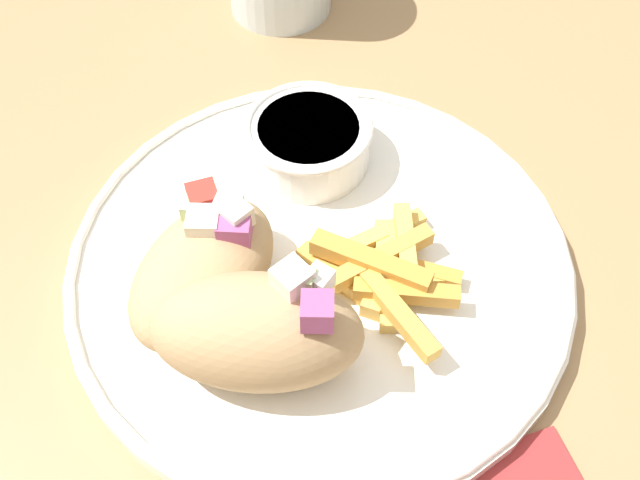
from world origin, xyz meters
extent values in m
cube|color=#9E7A51|center=(0.00, 0.00, 0.73)|extent=(1.32, 1.32, 0.04)
cylinder|color=#9E7A51|center=(0.59, 0.59, 0.35)|extent=(0.06, 0.06, 0.71)
cylinder|color=white|center=(-0.03, 0.01, 0.75)|extent=(0.30, 0.30, 0.01)
torus|color=white|center=(-0.03, 0.01, 0.76)|extent=(0.30, 0.30, 0.01)
ellipsoid|color=tan|center=(-0.09, -0.04, 0.79)|extent=(0.13, 0.11, 0.06)
cube|color=#A34C84|center=(-0.06, -0.06, 0.82)|extent=(0.02, 0.02, 0.02)
cube|color=#B7D693|center=(-0.06, -0.04, 0.82)|extent=(0.02, 0.02, 0.01)
cube|color=silver|center=(-0.07, -0.04, 0.82)|extent=(0.02, 0.02, 0.02)
cube|color=white|center=(-0.05, -0.04, 0.82)|extent=(0.02, 0.02, 0.01)
ellipsoid|color=tan|center=(-0.09, 0.02, 0.78)|extent=(0.12, 0.11, 0.05)
cube|color=white|center=(-0.07, 0.03, 0.81)|extent=(0.02, 0.02, 0.01)
cube|color=#B7D693|center=(-0.09, 0.04, 0.81)|extent=(0.02, 0.02, 0.01)
cube|color=#A34C84|center=(-0.07, 0.02, 0.80)|extent=(0.02, 0.02, 0.02)
cube|color=silver|center=(-0.09, 0.03, 0.81)|extent=(0.02, 0.02, 0.02)
cube|color=red|center=(-0.08, 0.05, 0.80)|extent=(0.02, 0.02, 0.02)
cube|color=silver|center=(-0.07, 0.02, 0.81)|extent=(0.02, 0.02, 0.01)
cube|color=#E5B251|center=(0.00, -0.02, 0.76)|extent=(0.04, 0.07, 0.01)
cube|color=gold|center=(0.01, -0.03, 0.76)|extent=(0.05, 0.06, 0.01)
cube|color=#E5B251|center=(0.00, -0.03, 0.77)|extent=(0.05, 0.05, 0.01)
cube|color=gold|center=(-0.02, -0.02, 0.76)|extent=(0.03, 0.06, 0.01)
cube|color=gold|center=(0.00, -0.03, 0.76)|extent=(0.07, 0.04, 0.01)
cube|color=#E5B251|center=(0.01, 0.00, 0.76)|extent=(0.07, 0.01, 0.01)
cube|color=gold|center=(-0.01, -0.02, 0.78)|extent=(0.05, 0.07, 0.01)
cube|color=gold|center=(-0.01, -0.06, 0.77)|extent=(0.01, 0.06, 0.01)
cube|color=gold|center=(0.00, -0.05, 0.77)|extent=(0.05, 0.04, 0.01)
cube|color=#E5B251|center=(0.02, -0.02, 0.77)|extent=(0.03, 0.05, 0.01)
cube|color=gold|center=(0.00, -0.02, 0.77)|extent=(0.07, 0.01, 0.01)
cylinder|color=white|center=(0.01, 0.08, 0.77)|extent=(0.08, 0.08, 0.03)
cylinder|color=beige|center=(0.01, 0.08, 0.79)|extent=(0.06, 0.06, 0.01)
torus|color=white|center=(0.01, 0.08, 0.79)|extent=(0.08, 0.08, 0.00)
camera|label=1|loc=(-0.15, -0.22, 1.12)|focal=42.00mm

